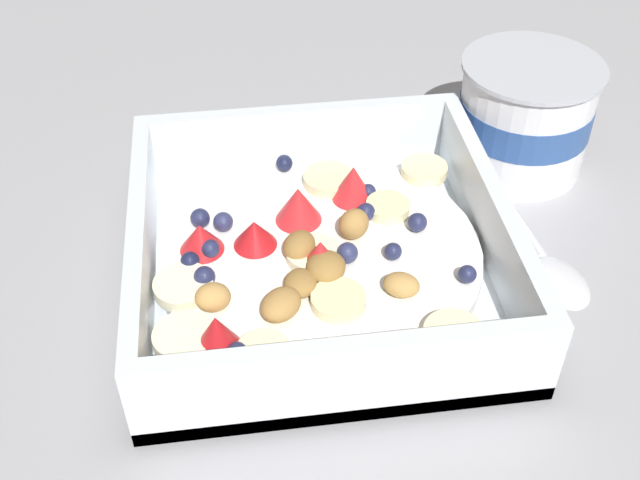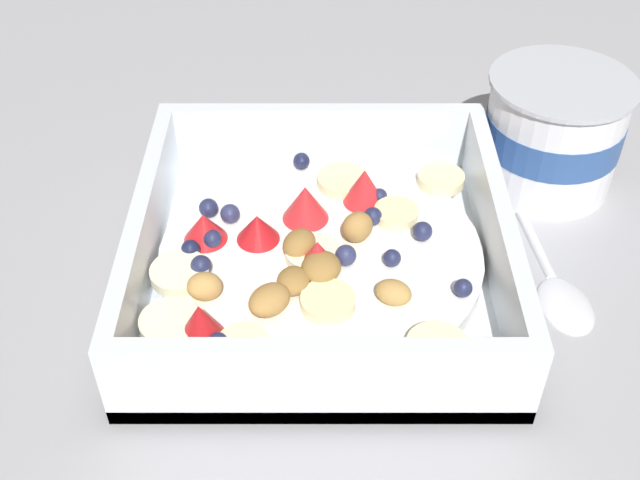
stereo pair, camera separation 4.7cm
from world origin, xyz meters
The scene contains 4 objects.
ground_plane centered at (0.00, 0.00, 0.00)m, with size 2.40×2.40×0.00m, color #9E9EA3.
fruit_bowl centered at (-0.02, -0.01, 0.02)m, with size 0.22×0.22×0.06m.
spoon centered at (0.13, -0.01, 0.00)m, with size 0.04×0.17×0.01m.
yogurt_cup centered at (0.14, 0.09, 0.04)m, with size 0.10×0.10×0.08m.
Camera 1 is at (-0.06, -0.35, 0.34)m, focal length 44.01 mm.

